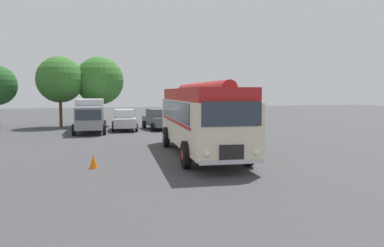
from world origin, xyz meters
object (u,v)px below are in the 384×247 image
at_px(car_near_left, 124,120).
at_px(box_van, 90,114).
at_px(traffic_cone, 93,161).
at_px(vintage_bus, 201,116).
at_px(car_mid_left, 158,119).
at_px(car_mid_right, 192,119).

distance_m(car_near_left, box_van, 2.78).
bearing_deg(traffic_cone, car_near_left, 79.56).
distance_m(vintage_bus, car_near_left, 13.20).
distance_m(box_van, traffic_cone, 14.22).
bearing_deg(box_van, vintage_bus, -67.85).
bearing_deg(traffic_cone, car_mid_left, 69.67).
height_order(vintage_bus, car_mid_right, vintage_bus).
bearing_deg(vintage_bus, box_van, 112.15).
bearing_deg(car_near_left, car_mid_right, -4.28).
bearing_deg(car_mid_right, vintage_bus, -104.10).
bearing_deg(box_van, car_near_left, 15.14).
bearing_deg(car_mid_left, vintage_bus, -91.91).
bearing_deg(box_van, car_mid_right, 2.14).
bearing_deg(traffic_cone, box_van, 89.58).
bearing_deg(car_mid_right, car_near_left, 175.72).
bearing_deg(car_mid_right, box_van, -177.86).
bearing_deg(car_mid_right, traffic_cone, -119.63).
height_order(vintage_bus, car_mid_left, vintage_bus).
relative_size(car_near_left, box_van, 0.74).
distance_m(car_near_left, traffic_cone, 15.15).
distance_m(vintage_bus, box_van, 13.22).
height_order(car_near_left, car_mid_left, same).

